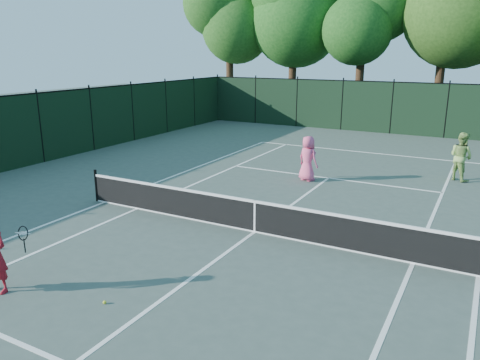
% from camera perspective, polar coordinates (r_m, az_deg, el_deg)
% --- Properties ---
extents(ground, '(90.00, 90.00, 0.00)m').
position_cam_1_polar(ground, '(12.83, 1.80, -6.36)').
color(ground, '#404E46').
rests_on(ground, ground).
extents(sideline_doubles_left, '(0.10, 23.77, 0.01)m').
position_cam_1_polar(sideline_doubles_left, '(15.90, -16.17, -2.61)').
color(sideline_doubles_left, white).
rests_on(sideline_doubles_left, ground).
extents(sideline_doubles_right, '(0.10, 23.77, 0.01)m').
position_cam_1_polar(sideline_doubles_right, '(11.67, 27.07, -10.43)').
color(sideline_doubles_right, white).
rests_on(sideline_doubles_right, ground).
extents(sideline_singles_left, '(0.10, 23.77, 0.01)m').
position_cam_1_polar(sideline_singles_left, '(15.00, -12.41, -3.42)').
color(sideline_singles_left, white).
rests_on(sideline_singles_left, ground).
extents(sideline_singles_right, '(0.10, 23.77, 0.01)m').
position_cam_1_polar(sideline_singles_right, '(11.73, 20.32, -9.51)').
color(sideline_singles_right, white).
rests_on(sideline_singles_right, ground).
extents(baseline_far, '(10.97, 0.10, 0.01)m').
position_cam_1_polar(baseline_far, '(23.64, 14.87, 3.30)').
color(baseline_far, white).
rests_on(baseline_far, ground).
extents(service_line_far, '(8.23, 0.10, 0.01)m').
position_cam_1_polar(service_line_far, '(18.49, 10.75, 0.25)').
color(service_line_far, white).
rests_on(service_line_far, ground).
extents(center_service_line, '(0.10, 12.80, 0.01)m').
position_cam_1_polar(center_service_line, '(12.82, 1.80, -6.35)').
color(center_service_line, white).
rests_on(center_service_line, ground).
extents(tennis_net, '(11.69, 0.09, 1.06)m').
position_cam_1_polar(tennis_net, '(12.66, 1.82, -4.35)').
color(tennis_net, black).
rests_on(tennis_net, ground).
extents(fence_far, '(24.00, 0.05, 3.00)m').
position_cam_1_polar(fence_far, '(29.33, 18.01, 8.30)').
color(fence_far, black).
rests_on(fence_far, ground).
extents(tree_0, '(6.40, 6.40, 13.14)m').
position_cam_1_polar(tree_0, '(37.16, -1.31, 20.67)').
color(tree_0, black).
rests_on(tree_0, ground).
extents(tree_2, '(6.00, 6.00, 12.40)m').
position_cam_1_polar(tree_2, '(33.64, 14.93, 20.01)').
color(tree_2, black).
rests_on(tree_2, ground).
extents(player_pink, '(0.97, 0.80, 1.71)m').
position_cam_1_polar(player_pink, '(17.83, 8.27, 2.61)').
color(player_pink, '#ED5383').
rests_on(player_pink, ground).
extents(player_green, '(1.13, 1.09, 1.84)m').
position_cam_1_polar(player_green, '(19.55, 25.34, 2.61)').
color(player_green, '#84AB55').
rests_on(player_green, ground).
extents(loose_ball_midcourt, '(0.07, 0.07, 0.07)m').
position_cam_1_polar(loose_ball_midcourt, '(9.78, -16.18, -14.12)').
color(loose_ball_midcourt, yellow).
rests_on(loose_ball_midcourt, ground).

